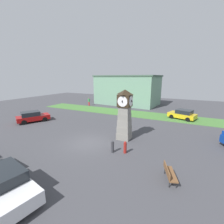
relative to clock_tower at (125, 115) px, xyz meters
name	(u,v)px	position (x,y,z in m)	size (l,w,h in m)	color
ground_plane	(88,143)	(-2.78, -2.47, -2.56)	(73.27, 73.27, 0.00)	#424247
clock_tower	(125,115)	(0.00, 0.00, 0.00)	(1.68, 1.70, 5.09)	gray
bollard_near_tower	(125,147)	(1.19, -2.79, -2.03)	(0.26, 0.26, 1.04)	maroon
bollard_mid_row	(112,146)	(0.19, -3.16, -2.03)	(0.25, 0.25, 1.06)	#333338
car_by_building	(4,185)	(-2.64, -10.13, -1.76)	(4.53, 2.74, 1.57)	silver
car_silver_hatch	(32,117)	(-14.06, -0.11, -1.80)	(3.63, 4.62, 1.51)	#A51111
car_end_of_row	(183,114)	(5.20, 10.94, -1.81)	(4.25, 3.09, 1.47)	gold
bench	(169,173)	(4.88, -4.81, -2.04)	(1.01, 1.69, 0.90)	brown
pedestrian_near_bench	(89,101)	(-14.17, 14.08, -1.56)	(0.46, 0.36, 1.74)	red
warehouse_blue_far	(127,90)	(-7.19, 19.82, 0.79)	(15.05, 9.41, 6.69)	gray
grass_verge_far	(151,115)	(0.40, 10.96, -2.54)	(43.96, 4.74, 0.04)	#477A38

